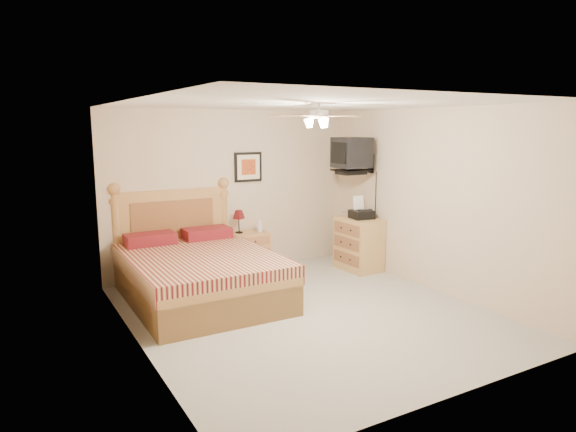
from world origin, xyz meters
The scene contains 17 objects.
floor centered at (0.00, 0.00, 0.00)m, with size 4.50×4.50×0.00m, color #A19C91.
ceiling centered at (0.00, 0.00, 2.50)m, with size 4.00×4.50×0.04m, color white.
wall_back centered at (0.00, 2.25, 1.25)m, with size 4.00×0.04×2.50m, color #CAB395.
wall_front centered at (0.00, -2.25, 1.25)m, with size 4.00×0.04×2.50m, color #CAB395.
wall_left centered at (-2.00, 0.00, 1.25)m, with size 0.04×4.50×2.50m, color #CAB395.
wall_right centered at (2.00, 0.00, 1.25)m, with size 0.04×4.50×2.50m, color #CAB395.
bed centered at (-0.96, 1.12, 0.74)m, with size 1.75×2.30×1.49m, color #C48F3F, non-canonical shape.
nightstand centered at (0.15, 2.00, 0.31)m, with size 0.58×0.44×0.63m, color #BF8649.
table_lamp centered at (0.02, 2.05, 0.81)m, with size 0.19×0.19×0.36m, color #5A1015, non-canonical shape.
lotion_bottle centered at (0.33, 1.96, 0.75)m, with size 0.09×0.09×0.23m, color silver.
framed_picture centered at (0.27, 2.23, 1.62)m, with size 0.46×0.04×0.46m, color black.
dresser centered at (1.73, 1.28, 0.41)m, with size 0.49×0.70×0.83m, color tan.
fax_machine centered at (1.74, 1.24, 1.00)m, with size 0.32×0.34×0.34m, color black, non-canonical shape.
magazine_lower centered at (1.67, 1.54, 0.84)m, with size 0.20×0.27×0.03m, color beige.
magazine_upper centered at (1.69, 1.56, 0.86)m, with size 0.21×0.28×0.02m, color tan.
wall_tv centered at (1.75, 1.34, 1.81)m, with size 0.56×0.46×0.58m, color black, non-canonical shape.
ceiling_fan centered at (0.00, -0.20, 2.36)m, with size 1.14×1.14×0.28m, color white, non-canonical shape.
Camera 1 is at (-3.14, -5.04, 2.25)m, focal length 32.00 mm.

